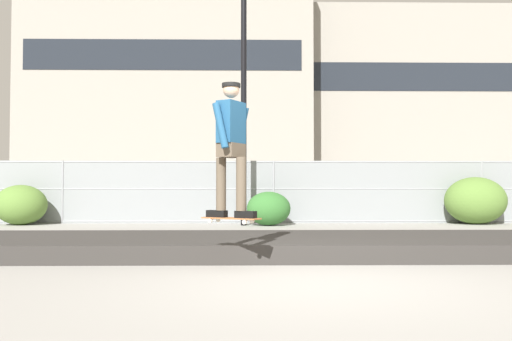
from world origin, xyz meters
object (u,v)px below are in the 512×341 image
at_px(skater, 231,140).
at_px(street_lamp, 244,73).
at_px(skateboard, 231,219).
at_px(parked_car_near, 134,194).
at_px(shrub_left, 21,205).
at_px(shrub_right, 475,201).
at_px(shrub_center, 269,209).

bearing_deg(skater, street_lamp, 89.23).
distance_m(skateboard, parked_car_near, 12.16).
distance_m(skater, parked_car_near, 12.19).
relative_size(shrub_left, shrub_right, 0.83).
relative_size(street_lamp, shrub_right, 3.93).
xyz_separation_m(skater, shrub_left, (-6.18, 8.34, -1.10)).
xyz_separation_m(skateboard, shrub_right, (6.79, 8.45, 0.02)).
height_order(shrub_left, shrub_center, shrub_left).
height_order(parked_car_near, shrub_center, parked_car_near).
xyz_separation_m(skater, shrub_center, (0.80, 7.98, -1.20)).
xyz_separation_m(skater, shrub_right, (6.79, 8.45, -0.99)).
distance_m(shrub_center, shrub_right, 6.01).
distance_m(skater, shrub_right, 10.88).
bearing_deg(skater, shrub_right, 51.24).
bearing_deg(shrub_left, street_lamp, -2.35).
relative_size(skateboard, parked_car_near, 0.17).
bearing_deg(shrub_left, shrub_center, -2.92).
bearing_deg(street_lamp, parked_car_near, 137.35).
bearing_deg(skater, parked_car_near, 107.69).
bearing_deg(skateboard, shrub_left, 126.55).
distance_m(skateboard, street_lamp, 8.86).
bearing_deg(skateboard, shrub_right, 51.24).
relative_size(skater, shrub_right, 1.00).
bearing_deg(shrub_left, parked_car_near, 52.53).
distance_m(parked_car_near, shrub_center, 5.77).
distance_m(skater, street_lamp, 8.50).
xyz_separation_m(street_lamp, shrub_center, (0.70, -0.10, -3.81)).
relative_size(shrub_center, shrub_right, 0.69).
bearing_deg(shrub_center, parked_car_near, 141.32).
height_order(parked_car_near, shrub_right, parked_car_near).
bearing_deg(shrub_center, street_lamp, 171.97).
height_order(street_lamp, parked_car_near, street_lamp).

